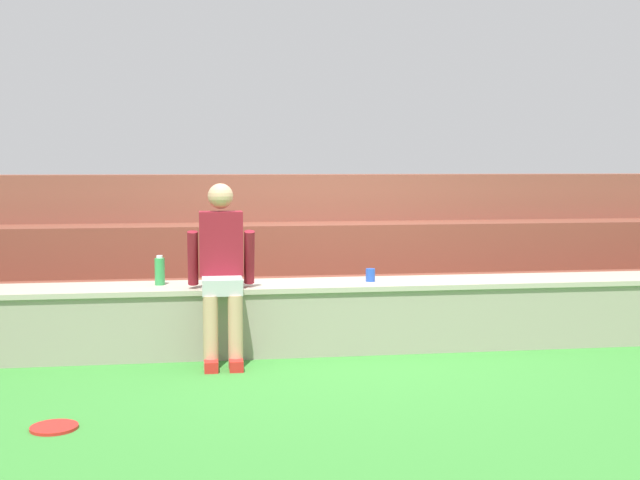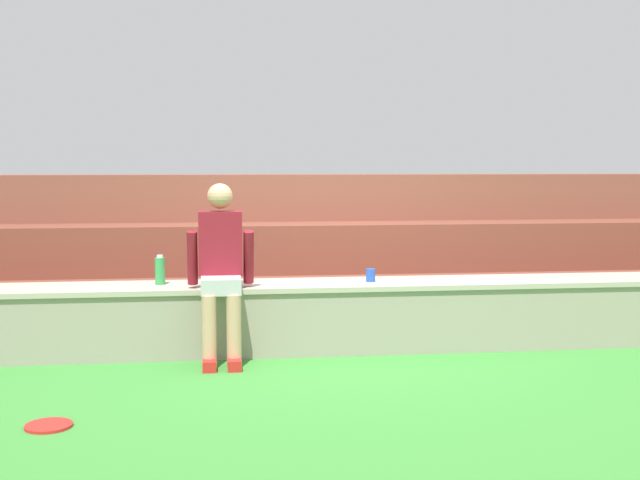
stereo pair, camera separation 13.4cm
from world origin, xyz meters
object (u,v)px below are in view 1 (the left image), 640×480
Objects in this scene: plastic_cup_right_end at (370,275)px; frisbee at (54,427)px; person_left_of_center at (222,268)px; water_bottle_mid_left at (160,271)px.

frisbee is at bearing -141.36° from plastic_cup_right_end.
plastic_cup_right_end is at bearing 13.62° from person_left_of_center.
frisbee is at bearing -105.91° from water_bottle_mid_left.
frisbee is (-2.21, -1.77, -0.59)m from plastic_cup_right_end.
person_left_of_center is at bearing -36.30° from water_bottle_mid_left.
person_left_of_center is 0.60m from water_bottle_mid_left.
water_bottle_mid_left reaches higher than plastic_cup_right_end.
person_left_of_center is at bearing 55.88° from frisbee.
person_left_of_center is 1.92m from frisbee.
plastic_cup_right_end is at bearing 38.64° from frisbee.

